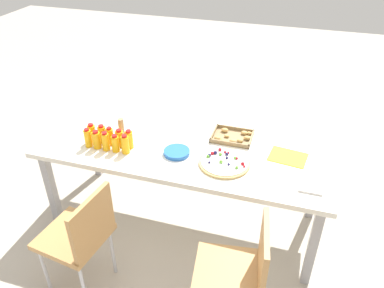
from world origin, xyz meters
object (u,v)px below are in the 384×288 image
object	(u,v)px
party_table	(185,153)
juice_bottle_3	(115,144)
fruit_pizza	(224,162)
cardboard_tube	(121,127)
juice_bottle_6	(102,134)
chair_near_left	(81,234)
juice_bottle_8	(120,138)
chair_near_right	(240,269)
juice_bottle_2	(106,142)
juice_bottle_4	(125,144)
juice_bottle_1	(97,140)
plate_stack	(177,152)
napkin_stack	(310,186)
paper_folder	(288,157)
juice_bottle_9	(129,140)
juice_bottle_5	(92,133)
snack_tray	(233,137)
juice_bottle_0	(88,138)
juice_bottle_7	(110,136)

from	to	relation	value
party_table	juice_bottle_3	xyz separation A→B (m)	(-0.46, -0.21, 0.13)
fruit_pizza	cardboard_tube	world-z (taller)	cardboard_tube
juice_bottle_6	chair_near_left	bearing A→B (deg)	-75.77
juice_bottle_8	fruit_pizza	distance (m)	0.80
chair_near_right	juice_bottle_2	size ratio (longest dim) A/B	5.53
party_table	juice_bottle_4	world-z (taller)	juice_bottle_4
juice_bottle_1	juice_bottle_3	world-z (taller)	juice_bottle_1
juice_bottle_4	plate_stack	distance (m)	0.37
napkin_stack	paper_folder	size ratio (longest dim) A/B	0.58
chair_near_right	juice_bottle_8	distance (m)	1.28
juice_bottle_3	fruit_pizza	distance (m)	0.80
party_table	fruit_pizza	size ratio (longest dim) A/B	6.06
chair_near_left	juice_bottle_4	xyz separation A→B (m)	(0.05, 0.61, 0.31)
juice_bottle_6	paper_folder	world-z (taller)	juice_bottle_6
party_table	juice_bottle_9	size ratio (longest dim) A/B	14.62
juice_bottle_4	juice_bottle_8	xyz separation A→B (m)	(-0.08, 0.07, -0.00)
party_table	juice_bottle_1	size ratio (longest dim) A/B	15.09
juice_bottle_5	snack_tray	size ratio (longest dim) A/B	0.48
juice_bottle_5	plate_stack	distance (m)	0.67
chair_near_right	juice_bottle_5	world-z (taller)	juice_bottle_5
fruit_pizza	snack_tray	world-z (taller)	fruit_pizza
juice_bottle_0	juice_bottle_6	world-z (taller)	juice_bottle_0
snack_tray	napkin_stack	xyz separation A→B (m)	(0.60, -0.43, -0.01)
chair_near_right	juice_bottle_0	distance (m)	1.44
fruit_pizza	plate_stack	distance (m)	0.36
juice_bottle_1	plate_stack	world-z (taller)	juice_bottle_1
juice_bottle_2	juice_bottle_6	distance (m)	0.11
juice_bottle_6	juice_bottle_5	bearing A→B (deg)	-175.36
chair_near_right	juice_bottle_0	size ratio (longest dim) A/B	5.50
juice_bottle_5	cardboard_tube	world-z (taller)	juice_bottle_5
juice_bottle_5	juice_bottle_7	bearing A→B (deg)	0.32
napkin_stack	cardboard_tube	bearing A→B (deg)	171.17
juice_bottle_6	juice_bottle_9	distance (m)	0.23
fruit_pizza	snack_tray	bearing A→B (deg)	92.14
juice_bottle_4	snack_tray	distance (m)	0.82
chair_near_right	juice_bottle_7	bearing A→B (deg)	51.73
juice_bottle_6	cardboard_tube	size ratio (longest dim) A/B	1.04
juice_bottle_0	juice_bottle_7	size ratio (longest dim) A/B	1.05
party_table	juice_bottle_4	bearing A→B (deg)	-151.75
juice_bottle_2	juice_bottle_4	size ratio (longest dim) A/B	1.00
juice_bottle_4	juice_bottle_8	distance (m)	0.10
juice_bottle_0	juice_bottle_5	world-z (taller)	juice_bottle_0
party_table	cardboard_tube	bearing A→B (deg)	178.98
party_table	snack_tray	bearing A→B (deg)	33.88
party_table	juice_bottle_7	distance (m)	0.57
juice_bottle_4	cardboard_tube	xyz separation A→B (m)	(-0.14, 0.21, 0.00)
juice_bottle_0	juice_bottle_3	size ratio (longest dim) A/B	1.11
party_table	juice_bottle_6	size ratio (longest dim) A/B	14.72
chair_near_right	snack_tray	xyz separation A→B (m)	(-0.27, 1.01, 0.25)
juice_bottle_8	paper_folder	xyz separation A→B (m)	(1.21, 0.22, -0.06)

